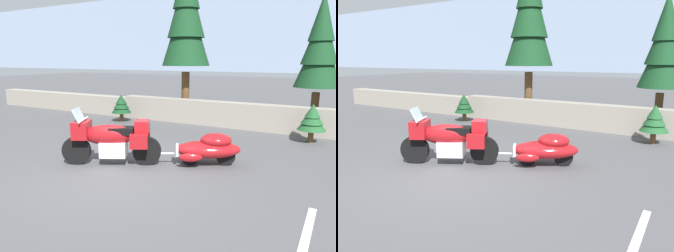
% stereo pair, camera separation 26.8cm
% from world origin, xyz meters
% --- Properties ---
extents(ground_plane, '(80.00, 80.00, 0.00)m').
position_xyz_m(ground_plane, '(0.00, 0.00, 0.00)').
color(ground_plane, '#4C4C4F').
extents(stone_guard_wall, '(24.00, 0.58, 0.92)m').
position_xyz_m(stone_guard_wall, '(-0.44, 5.83, 0.44)').
color(stone_guard_wall, gray).
rests_on(stone_guard_wall, ground).
extents(touring_motorcycle, '(2.11, 1.37, 1.33)m').
position_xyz_m(touring_motorcycle, '(-0.53, 0.45, 0.62)').
color(touring_motorcycle, black).
rests_on(touring_motorcycle, ground).
extents(car_shaped_trailer, '(2.12, 1.35, 0.76)m').
position_xyz_m(car_shaped_trailer, '(1.46, 1.50, 0.41)').
color(car_shaped_trailer, black).
rests_on(car_shaped_trailer, ground).
extents(pine_tree_tall, '(1.93, 1.93, 6.62)m').
position_xyz_m(pine_tree_tall, '(-1.68, 6.63, 4.15)').
color(pine_tree_tall, brown).
rests_on(pine_tree_tall, ground).
extents(pine_tree_far_right, '(1.50, 1.50, 4.56)m').
position_xyz_m(pine_tree_far_right, '(3.21, 6.72, 2.85)').
color(pine_tree_far_right, brown).
rests_on(pine_tree_far_right, ground).
extents(pine_sapling_near, '(0.78, 0.78, 1.07)m').
position_xyz_m(pine_sapling_near, '(-3.58, 4.79, 0.67)').
color(pine_sapling_near, brown).
rests_on(pine_sapling_near, ground).
extents(pine_sapling_farther, '(0.80, 0.80, 1.15)m').
position_xyz_m(pine_sapling_farther, '(3.31, 4.90, 0.72)').
color(pine_sapling_farther, brown).
rests_on(pine_sapling_farther, ground).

